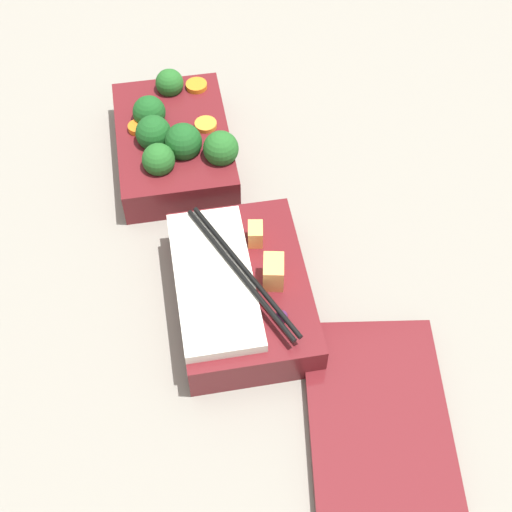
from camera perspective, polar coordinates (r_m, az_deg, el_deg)
name	(u,v)px	position (r m, az deg, el deg)	size (l,w,h in m)	color
ground_plane	(210,216)	(0.83, -3.74, 3.18)	(3.00, 3.00, 0.00)	gray
bento_tray_vegetable	(174,141)	(0.87, -6.57, 9.11)	(0.20, 0.14, 0.08)	maroon
bento_tray_rice	(239,289)	(0.73, -1.34, -2.67)	(0.20, 0.13, 0.07)	maroon
bento_lid	(377,413)	(0.70, 9.67, -12.28)	(0.19, 0.13, 0.01)	maroon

